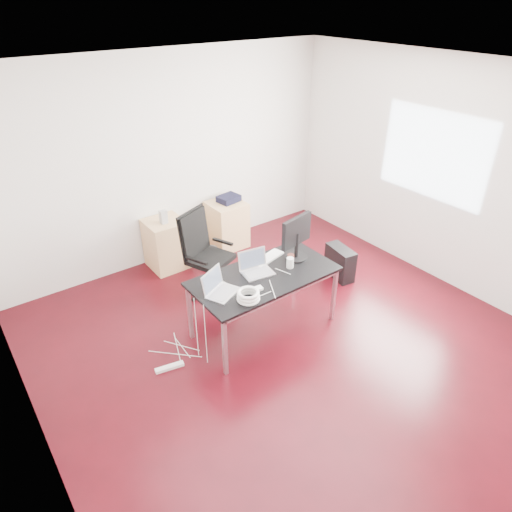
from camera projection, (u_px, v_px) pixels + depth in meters
room_shell at (293, 229)px, 4.39m from camera, size 5.00×5.00×5.00m
desk at (264, 279)px, 4.95m from camera, size 1.60×0.80×0.73m
office_chair at (204, 250)px, 5.64m from camera, size 0.62×0.64×1.08m
filing_cabinet_left at (166, 244)px, 6.30m from camera, size 0.50×0.50×0.70m
filing_cabinet_right at (227, 224)px, 6.81m from camera, size 0.50×0.50×0.70m
pc_tower at (340, 263)px, 6.12m from camera, size 0.27×0.48×0.44m
wastebasket at (210, 258)px, 6.39m from camera, size 0.29×0.29×0.28m
power_strip at (170, 367)px, 4.72m from camera, size 0.31×0.12×0.04m
laptop_left at (219, 288)px, 4.61m from camera, size 0.41×0.37×0.23m
laptop_right at (256, 267)px, 4.95m from camera, size 0.37×0.30×0.23m
monitor at (296, 235)px, 5.10m from camera, size 0.45×0.26×0.51m
keyboard at (268, 258)px, 5.20m from camera, size 0.46×0.24×0.02m
cup_white at (290, 263)px, 5.03m from camera, size 0.09×0.09×0.12m
cup_brown at (291, 258)px, 5.12m from camera, size 0.08×0.08×0.10m
cable_coil at (248, 296)px, 4.50m from camera, size 0.24×0.24×0.11m
power_adapter at (259, 288)px, 4.68m from camera, size 0.08×0.08×0.03m
speaker at (163, 217)px, 6.02m from camera, size 0.09×0.08×0.18m
navy_garment at (229, 199)px, 6.65m from camera, size 0.33×0.28×0.09m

